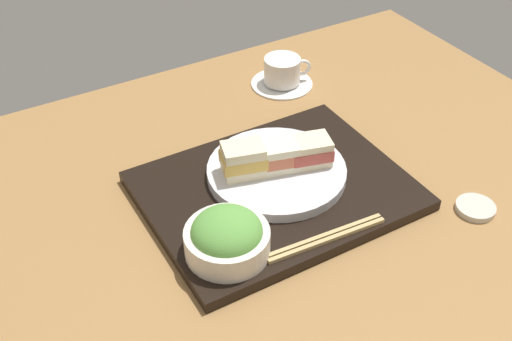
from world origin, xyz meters
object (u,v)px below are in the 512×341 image
Objects in this scene: sandwich_plate at (277,172)px; sandwich_middle at (277,156)px; sandwich_far at (310,151)px; small_sauce_dish at (475,208)px; sandwich_near at (243,160)px; chopsticks_pair at (326,238)px; salad_bowl at (227,237)px; coffee_cup at (283,73)px.

sandwich_plate is 3.00× the size of sandwich_middle.
sandwich_plate is 6.71cm from sandwich_far.
sandwich_far is 1.24× the size of small_sauce_dish.
sandwich_near reaches higher than chopsticks_pair.
sandwich_middle reaches higher than chopsticks_pair.
sandwich_middle is at bearing 36.64° from salad_bowl.
sandwich_near is at bearing 142.42° from small_sauce_dish.
sandwich_far is at bearing -113.83° from coffee_cup.
small_sauce_dish is at bearing -46.71° from sandwich_far.
sandwich_middle is 34.00cm from coffee_cup.
salad_bowl is at bearing -130.90° from coffee_cup.
sandwich_far reaches higher than small_sauce_dish.
sandwich_near is at bearing 165.15° from sandwich_middle.
sandwich_middle is 0.98× the size of sandwich_far.
coffee_cup is 2.02× the size of small_sauce_dish.
sandwich_far is at bearing 65.16° from chopsticks_pair.
chopsticks_pair is 27.32cm from small_sauce_dish.
sandwich_middle is 0.60× the size of coffee_cup.
sandwich_near is 1.06× the size of sandwich_middle.
salad_bowl is 52.88cm from coffee_cup.
coffee_cup is at bearing 49.10° from salad_bowl.
salad_bowl reaches higher than sandwich_plate.
sandwich_middle is 19.78cm from salad_bowl.
chopsticks_pair is at bearing -114.18° from coffee_cup.
salad_bowl is 0.63× the size of chopsticks_pair.
sandwich_plate is at bearing 138.56° from small_sauce_dish.
coffee_cup is (13.09, 29.64, -3.49)cm from sandwich_far.
sandwich_far is (5.65, -1.50, -0.07)cm from sandwich_middle.
small_sauce_dish is (25.19, -22.24, -2.41)cm from sandwich_plate.
sandwich_near is 0.66× the size of salad_bowl.
sandwich_near is 0.64× the size of coffee_cup.
coffee_cup is at bearing 47.52° from sandwich_near.
sandwich_near is 16.82cm from salad_bowl.
salad_bowl is (-15.85, -11.79, 2.22)cm from sandwich_plate.
sandwich_far is at bearing -14.85° from sandwich_plate.
sandwich_middle is at bearing 138.56° from small_sauce_dish.
salad_bowl is at bearing -127.50° from sandwich_near.
sandwich_middle is (5.65, -1.50, -0.37)cm from sandwich_near.
salad_bowl is (-21.50, -10.29, -1.06)cm from sandwich_far.
sandwich_plate is at bearing 90.00° from sandwich_middle.
sandwich_plate is 6.94cm from sandwich_near.
salad_bowl reaches higher than chopsticks_pair.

